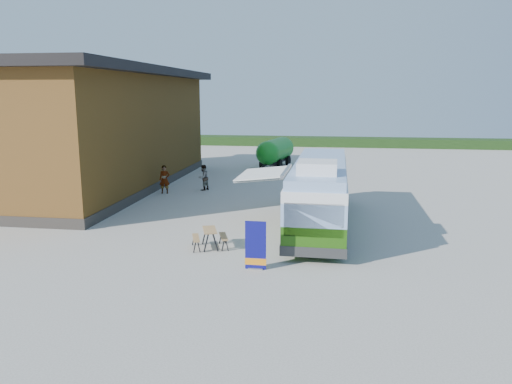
% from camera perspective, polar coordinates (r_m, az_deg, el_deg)
% --- Properties ---
extents(ground, '(100.00, 100.00, 0.00)m').
position_cam_1_polar(ground, '(21.05, -3.08, -5.08)').
color(ground, '#BCB7AD').
rests_on(ground, ground).
extents(barn, '(9.60, 21.20, 7.50)m').
position_cam_1_polar(barn, '(33.27, -17.61, 6.68)').
color(barn, brown).
rests_on(barn, ground).
extents(hedge, '(40.00, 3.00, 1.00)m').
position_cam_1_polar(hedge, '(58.16, 12.48, 5.57)').
color(hedge, '#264419').
rests_on(hedge, ground).
extents(bus, '(2.49, 11.07, 3.39)m').
position_cam_1_polar(bus, '(22.55, 7.31, 0.17)').
color(bus, '#2F6611').
rests_on(bus, ground).
extents(awning, '(2.30, 3.71, 0.48)m').
position_cam_1_polar(awning, '(22.90, 1.31, 2.62)').
color(awning, white).
rests_on(awning, ground).
extents(banner, '(0.74, 0.19, 1.69)m').
position_cam_1_polar(banner, '(17.00, -0.05, -6.61)').
color(banner, '#0D0D65').
rests_on(banner, ground).
extents(picnic_table, '(1.62, 1.52, 0.75)m').
position_cam_1_polar(picnic_table, '(19.40, -5.31, -4.81)').
color(picnic_table, '#A88A4F').
rests_on(picnic_table, ground).
extents(person_a, '(0.68, 0.51, 1.70)m').
position_cam_1_polar(person_a, '(30.35, -10.41, 1.42)').
color(person_a, '#999999').
rests_on(person_a, ground).
extents(person_b, '(0.89, 0.96, 1.59)m').
position_cam_1_polar(person_b, '(31.04, -6.04, 1.66)').
color(person_b, '#999999').
rests_on(person_b, ground).
extents(slurry_tanker, '(2.62, 6.18, 2.31)m').
position_cam_1_polar(slurry_tanker, '(40.65, 2.25, 4.71)').
color(slurry_tanker, '#198A20').
rests_on(slurry_tanker, ground).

